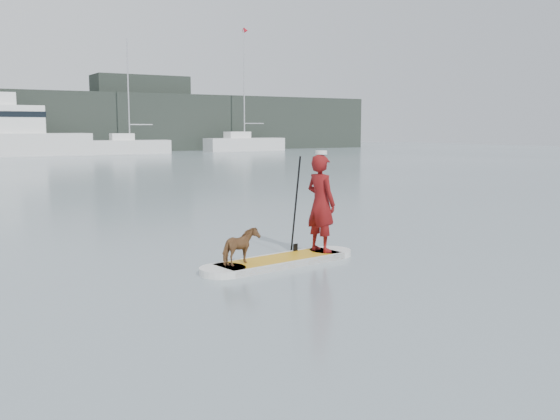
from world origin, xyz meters
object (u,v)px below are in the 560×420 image
dog (240,247)px  motor_yacht_a (11,133)px  paddler (321,203)px  paddleboard (280,261)px  sailboat_f (244,143)px  sailboat_e (129,146)px

dog → motor_yacht_a: bearing=-26.6°
paddler → motor_yacht_a: size_ratio=0.15×
paddleboard → motor_yacht_a: 49.22m
paddler → dog: size_ratio=2.51×
sailboat_f → motor_yacht_a: size_ratio=1.06×
paddler → sailboat_e: size_ratio=0.17×
sailboat_e → sailboat_f: bearing=10.9°
paddler → dog: bearing=87.7°
sailboat_e → motor_yacht_a: 10.30m
paddler → sailboat_f: (23.99, 49.55, -0.19)m
sailboat_f → motor_yacht_a: (-22.99, -0.55, 1.16)m
sailboat_e → sailboat_f: (12.79, 1.22, 0.10)m
dog → paddler: bearing=-105.2°
motor_yacht_a → sailboat_f: bearing=1.4°
sailboat_f → paddler: bearing=-115.7°
paddleboard → sailboat_e: bearing=67.9°
dog → sailboat_e: (13.05, 48.60, 0.33)m
paddleboard → sailboat_f: bearing=55.3°
paddler → dog: (-1.85, -0.26, -0.61)m
sailboat_f → dog: bearing=-117.3°
motor_yacht_a → paddleboard: bearing=-92.3°
dog → motor_yacht_a: motor_yacht_a is taller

